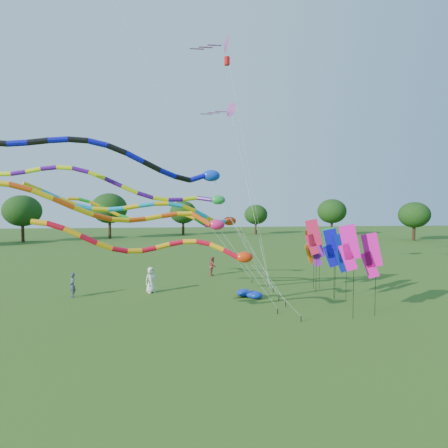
{
  "coord_description": "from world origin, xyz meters",
  "views": [
    {
      "loc": [
        -3.19,
        -19.0,
        6.02
      ],
      "look_at": [
        -0.52,
        4.12,
        4.8
      ],
      "focal_mm": 30.0,
      "sensor_mm": 36.0,
      "label": 1
    }
  ],
  "objects": [
    {
      "name": "tube_kite_green",
      "position": [
        -4.83,
        8.61,
        5.17
      ],
      "size": [
        12.99,
        0.97,
        7.08
      ],
      "rotation": [
        0.0,
        0.0,
        0.06
      ],
      "color": "black",
      "rests_on": "ground"
    },
    {
      "name": "tube_kite_red",
      "position": [
        -3.55,
        -1.12,
        3.99
      ],
      "size": [
        12.3,
        1.76,
        5.89
      ],
      "rotation": [
        0.0,
        0.0,
        0.07
      ],
      "color": "black",
      "rests_on": "ground"
    },
    {
      "name": "banner_pole_blue_b",
      "position": [
        6.71,
        2.89,
        3.06
      ],
      "size": [
        1.16,
        0.08,
        4.32
      ],
      "rotation": [
        0.0,
        0.0,
        -0.0
      ],
      "color": "black",
      "rests_on": "ground"
    },
    {
      "name": "tube_kite_purple",
      "position": [
        -5.62,
        2.04,
        6.93
      ],
      "size": [
        15.62,
        1.21,
        8.69
      ],
      "rotation": [
        0.0,
        0.0,
        0.01
      ],
      "color": "black",
      "rests_on": "ground"
    },
    {
      "name": "banner_pole_red",
      "position": [
        5.72,
        5.45,
        3.79
      ],
      "size": [
        1.12,
        0.46,
        5.06
      ],
      "rotation": [
        0.0,
        0.0,
        -0.33
      ],
      "color": "black",
      "rests_on": "ground"
    },
    {
      "name": "person_c",
      "position": [
        -0.53,
        12.36,
        0.79
      ],
      "size": [
        0.64,
        0.8,
        1.58
      ],
      "primitive_type": "imported",
      "rotation": [
        0.0,
        0.0,
        1.52
      ],
      "color": "#913534",
      "rests_on": "ground"
    },
    {
      "name": "delta_kite_high_a",
      "position": [
        -0.31,
        5.17,
        16.21
      ],
      "size": [
        5.08,
        1.9,
        17.0
      ],
      "rotation": [
        0.0,
        0.0,
        0.08
      ],
      "color": "black",
      "rests_on": "ground"
    },
    {
      "name": "delta_kite_high_c",
      "position": [
        0.5,
        8.91,
        13.04
      ],
      "size": [
        4.26,
        5.66,
        13.89
      ],
      "rotation": [
        0.0,
        0.0,
        0.55
      ],
      "color": "black",
      "rests_on": "ground"
    },
    {
      "name": "tube_kite_orange",
      "position": [
        -5.59,
        -1.15,
        5.68
      ],
      "size": [
        14.33,
        3.95,
        7.6
      ],
      "rotation": [
        0.0,
        0.0,
        0.24
      ],
      "color": "black",
      "rests_on": "ground"
    },
    {
      "name": "banner_pole_violet",
      "position": [
        6.37,
        6.53,
        2.83
      ],
      "size": [
        1.16,
        0.14,
        4.08
      ],
      "rotation": [
        0.0,
        0.0,
        -0.05
      ],
      "color": "black",
      "rests_on": "ground"
    },
    {
      "name": "banner_pole_orange",
      "position": [
        5.98,
        6.49,
        3.07
      ],
      "size": [
        1.13,
        0.43,
        4.33
      ],
      "rotation": [
        0.0,
        0.0,
        0.31
      ],
      "color": "black",
      "rests_on": "ground"
    },
    {
      "name": "banner_pole_green",
      "position": [
        6.23,
        3.63,
        3.33
      ],
      "size": [
        1.16,
        0.15,
        4.59
      ],
      "rotation": [
        0.0,
        0.0,
        -0.06
      ],
      "color": "black",
      "rests_on": "ground"
    },
    {
      "name": "ground",
      "position": [
        0.0,
        0.0,
        0.0
      ],
      "size": [
        160.0,
        160.0,
        0.0
      ],
      "primitive_type": "plane",
      "color": "#265015",
      "rests_on": "ground"
    },
    {
      "name": "banner_pole_magenta_b",
      "position": [
        6.93,
        -0.12,
        3.28
      ],
      "size": [
        1.09,
        0.55,
        4.54
      ],
      "rotation": [
        0.0,
        0.0,
        -0.42
      ],
      "color": "black",
      "rests_on": "ground"
    },
    {
      "name": "blue_nylon_heap",
      "position": [
        1.03,
        4.44,
        0.21
      ],
      "size": [
        1.49,
        1.41,
        0.46
      ],
      "color": "#0C289D",
      "rests_on": "ground"
    },
    {
      "name": "person_b",
      "position": [
        -10.21,
        5.92,
        0.8
      ],
      "size": [
        0.63,
        0.69,
        1.59
      ],
      "primitive_type": "imported",
      "rotation": [
        0.0,
        0.0,
        -1.0
      ],
      "color": "#3C4654",
      "rests_on": "ground"
    },
    {
      "name": "tube_kite_blue",
      "position": [
        -5.96,
        0.84,
        8.3
      ],
      "size": [
        16.45,
        4.2,
        10.03
      ],
      "rotation": [
        0.0,
        0.0,
        0.27
      ],
      "color": "black",
      "rests_on": "ground"
    },
    {
      "name": "tree_ring",
      "position": [
        0.77,
        -0.83,
        5.56
      ],
      "size": [
        117.45,
        121.91,
        9.72
      ],
      "color": "#382314",
      "rests_on": "ground"
    },
    {
      "name": "banner_pole_magenta_a",
      "position": [
        5.54,
        -0.45,
        3.75
      ],
      "size": [
        1.1,
        0.54,
        5.02
      ],
      "rotation": [
        0.0,
        0.0,
        -0.41
      ],
      "color": "black",
      "rests_on": "ground"
    },
    {
      "name": "tube_kite_cyan",
      "position": [
        -4.07,
        2.58,
        5.62
      ],
      "size": [
        13.6,
        5.74,
        7.6
      ],
      "rotation": [
        0.0,
        0.0,
        0.42
      ],
      "color": "black",
      "rests_on": "ground"
    },
    {
      "name": "person_a",
      "position": [
        -5.25,
        6.66,
        0.88
      ],
      "size": [
        1.02,
        0.94,
        1.75
      ],
      "primitive_type": "imported",
      "rotation": [
        0.0,
        0.0,
        0.6
      ],
      "color": "silver",
      "rests_on": "ground"
    },
    {
      "name": "banner_pole_blue_a",
      "position": [
        6.23,
        3.49,
        3.28
      ],
      "size": [
        1.15,
        0.35,
        4.54
      ],
      "rotation": [
        0.0,
        0.0,
        -0.24
      ],
      "color": "black",
      "rests_on": "ground"
    }
  ]
}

